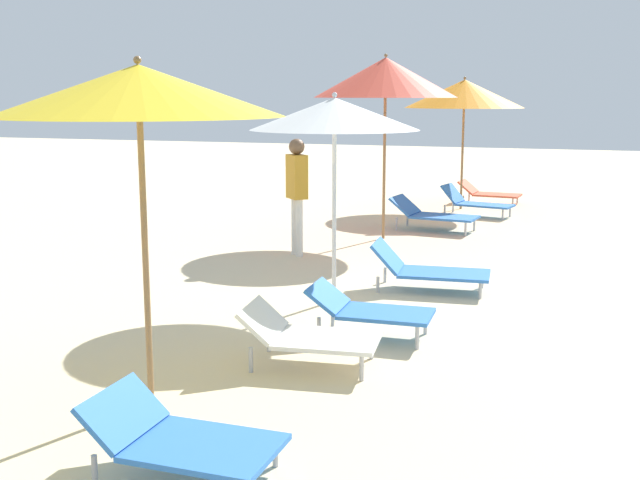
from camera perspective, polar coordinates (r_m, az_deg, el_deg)
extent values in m
cylinder|color=olive|center=(6.27, -12.45, -1.81)|extent=(0.05, 0.05, 2.28)
cone|color=yellow|center=(6.13, -12.95, 10.46)|extent=(2.20, 2.20, 0.39)
sphere|color=olive|center=(6.14, -13.03, 12.53)|extent=(0.06, 0.06, 0.06)
cube|color=white|center=(7.23, 0.55, -7.21)|extent=(1.00, 0.79, 0.04)
cube|color=white|center=(7.33, -4.15, -5.77)|extent=(0.40, 0.72, 0.29)
cylinder|color=#B2B2B7|center=(7.49, 3.74, -7.69)|extent=(0.04, 0.04, 0.23)
cylinder|color=#B2B2B7|center=(6.94, 3.02, -9.19)|extent=(0.04, 0.04, 0.23)
cylinder|color=#B2B2B7|center=(7.69, -3.71, -7.21)|extent=(0.04, 0.04, 0.23)
cylinder|color=#B2B2B7|center=(7.15, -5.01, -8.60)|extent=(0.04, 0.04, 0.23)
cube|color=blue|center=(5.31, -8.24, -14.59)|extent=(0.93, 0.69, 0.04)
cube|color=blue|center=(5.54, -14.02, -11.97)|extent=(0.32, 0.69, 0.30)
cylinder|color=#B2B2B7|center=(5.46, -3.23, -15.09)|extent=(0.04, 0.04, 0.19)
cylinder|color=#B2B2B7|center=(5.89, -12.58, -13.38)|extent=(0.04, 0.04, 0.19)
cylinder|color=#B2B2B7|center=(5.44, -15.94, -15.59)|extent=(0.04, 0.04, 0.19)
cylinder|color=silver|center=(9.31, 1.03, 1.65)|extent=(0.05, 0.05, 2.04)
cone|color=white|center=(9.20, 1.05, 9.09)|extent=(1.97, 1.97, 0.37)
sphere|color=silver|center=(9.20, 1.06, 10.42)|extent=(0.06, 0.06, 0.06)
cube|color=blue|center=(10.07, 8.95, -2.41)|extent=(1.18, 0.77, 0.04)
cube|color=blue|center=(10.11, 4.89, -1.13)|extent=(0.41, 0.70, 0.38)
cylinder|color=#B2B2B7|center=(10.35, 11.61, -2.84)|extent=(0.04, 0.04, 0.20)
cylinder|color=#B2B2B7|center=(9.79, 11.47, -3.60)|extent=(0.04, 0.04, 0.20)
cylinder|color=#B2B2B7|center=(10.46, 4.71, -2.51)|extent=(0.04, 0.04, 0.20)
cylinder|color=#B2B2B7|center=(9.92, 4.19, -3.24)|extent=(0.04, 0.04, 0.20)
cube|color=blue|center=(8.06, 4.81, -5.32)|extent=(0.94, 0.65, 0.04)
cube|color=blue|center=(8.17, 0.55, -4.08)|extent=(0.37, 0.62, 0.27)
cylinder|color=#B2B2B7|center=(8.28, 7.61, -5.95)|extent=(0.04, 0.04, 0.24)
cylinder|color=#B2B2B7|center=(7.80, 7.02, -6.98)|extent=(0.04, 0.04, 0.24)
cylinder|color=#B2B2B7|center=(8.48, 0.91, -5.46)|extent=(0.04, 0.04, 0.24)
cylinder|color=#B2B2B7|center=(8.01, -0.08, -6.42)|extent=(0.04, 0.04, 0.24)
cylinder|color=olive|center=(13.48, 4.65, 5.12)|extent=(0.05, 0.05, 2.39)
cone|color=#E54C38|center=(13.42, 4.75, 11.60)|extent=(2.40, 2.40, 0.66)
sphere|color=olive|center=(13.43, 4.77, 13.13)|extent=(0.06, 0.06, 0.06)
cube|color=blue|center=(14.43, 8.98, 1.65)|extent=(1.22, 0.83, 0.04)
cube|color=blue|center=(14.64, 6.14, 2.52)|extent=(0.49, 0.74, 0.33)
cylinder|color=#B2B2B7|center=(14.61, 11.07, 1.13)|extent=(0.04, 0.04, 0.24)
cylinder|color=#B2B2B7|center=(14.04, 10.44, 0.77)|extent=(0.04, 0.04, 0.24)
cylinder|color=#B2B2B7|center=(14.98, 6.32, 1.49)|extent=(0.04, 0.04, 0.24)
cylinder|color=#B2B2B7|center=(14.42, 5.53, 1.16)|extent=(0.04, 0.04, 0.24)
cylinder|color=olive|center=(17.26, 10.22, 5.78)|extent=(0.05, 0.05, 2.16)
cone|color=orange|center=(17.20, 10.37, 10.34)|extent=(2.51, 2.51, 0.59)
sphere|color=olive|center=(17.21, 10.40, 11.41)|extent=(0.06, 0.06, 0.06)
cube|color=#D8593F|center=(18.31, 12.66, 3.19)|extent=(1.06, 0.75, 0.04)
cube|color=#D8593F|center=(18.44, 10.63, 3.80)|extent=(0.42, 0.69, 0.30)
cylinder|color=#B2B2B7|center=(18.52, 14.04, 2.87)|extent=(0.04, 0.04, 0.18)
cylinder|color=#B2B2B7|center=(17.98, 13.73, 2.66)|extent=(0.04, 0.04, 0.18)
cylinder|color=#B2B2B7|center=(18.74, 10.70, 3.08)|extent=(0.04, 0.04, 0.18)
cylinder|color=#B2B2B7|center=(18.21, 10.29, 2.88)|extent=(0.04, 0.04, 0.18)
cube|color=blue|center=(16.32, 11.82, 2.48)|extent=(1.19, 0.79, 0.04)
cube|color=blue|center=(16.53, 9.54, 3.34)|extent=(0.45, 0.63, 0.38)
cylinder|color=#B2B2B7|center=(16.43, 13.54, 2.01)|extent=(0.04, 0.04, 0.22)
cylinder|color=#B2B2B7|center=(15.98, 13.03, 1.80)|extent=(0.04, 0.04, 0.22)
cylinder|color=#B2B2B7|center=(16.82, 9.57, 2.35)|extent=(0.04, 0.04, 0.22)
cylinder|color=#B2B2B7|center=(16.38, 8.97, 2.15)|extent=(0.04, 0.04, 0.22)
cylinder|color=silver|center=(12.17, -1.82, 0.99)|extent=(0.11, 0.11, 0.89)
cylinder|color=silver|center=(12.02, -1.50, 0.87)|extent=(0.11, 0.11, 0.89)
cube|color=orange|center=(11.99, -1.68, 4.59)|extent=(0.41, 0.41, 0.66)
sphere|color=brown|center=(11.95, -1.69, 6.74)|extent=(0.24, 0.24, 0.24)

